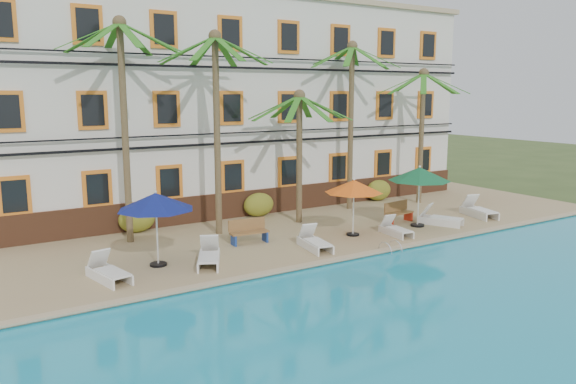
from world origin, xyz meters
TOP-DOWN VIEW (x-y plane):
  - ground at (0.00, 0.00)m, footprint 100.00×100.00m
  - pool_deck at (0.00, 5.00)m, footprint 30.00×12.00m
  - swimming_pool at (0.00, -7.00)m, footprint 26.00×12.00m
  - pool_coping at (0.00, -0.90)m, footprint 30.00×0.35m
  - hotel_building at (0.00, 9.98)m, footprint 25.40×6.44m
  - palm_a at (-6.76, 5.29)m, footprint 4.57×4.57m
  - palm_b at (-3.31, 4.62)m, footprint 4.57×4.57m
  - palm_c at (0.58, 4.60)m, footprint 4.57×4.57m
  - palm_d at (4.33, 5.78)m, footprint 4.57×4.57m
  - palm_e at (8.36, 5.05)m, footprint 4.57×4.57m
  - shrub_left at (-6.09, 6.60)m, footprint 1.50×0.90m
  - shrub_mid at (-0.36, 6.60)m, footprint 1.50×0.90m
  - shrub_right at (6.93, 6.60)m, footprint 1.50×0.90m
  - umbrella_blue at (-6.87, 1.78)m, footprint 2.53×2.53m
  - umbrella_red at (1.14, 1.50)m, footprint 2.33×2.33m
  - umbrella_green at (4.47, 1.24)m, footprint 2.64×2.64m
  - lounger_a at (-8.67, 1.15)m, footprint 1.03×1.98m
  - lounger_b at (-5.38, 1.02)m, footprint 1.47×2.02m
  - lounger_c at (-1.32, 0.67)m, footprint 0.93×1.92m
  - lounger_d at (2.62, 0.63)m, footprint 0.76×1.69m
  - lounger_e at (5.50, 0.96)m, footprint 1.42×1.98m
  - lounger_f at (8.26, 1.15)m, footprint 1.21×2.15m
  - bench_left at (-2.98, 2.69)m, footprint 1.54×0.61m
  - bench_right at (4.24, 2.24)m, footprint 1.55×0.66m
  - pool_ladder at (0.87, -1.00)m, footprint 0.54×0.74m

SIDE VIEW (x-z plane):
  - ground at x=0.00m, z-range 0.00..0.00m
  - swimming_pool at x=0.00m, z-range 0.00..0.20m
  - pool_deck at x=0.00m, z-range 0.00..0.25m
  - pool_ladder at x=0.87m, z-range -0.12..0.62m
  - pool_coping at x=0.00m, z-range 0.25..0.31m
  - lounger_d at x=2.62m, z-range 0.11..0.89m
  - lounger_c at x=-1.32m, z-range 0.10..0.97m
  - lounger_e at x=5.50m, z-range 0.09..0.98m
  - lounger_a at x=-8.67m, z-range 0.09..0.98m
  - lounger_b at x=-5.38m, z-range 0.09..1.00m
  - lounger_f at x=8.26m, z-range 0.08..1.04m
  - bench_left at x=-2.98m, z-range 0.26..1.18m
  - bench_right at x=4.24m, z-range 0.26..1.18m
  - shrub_left at x=-6.09m, z-range 0.25..1.35m
  - shrub_mid at x=-0.36m, z-range 0.25..1.35m
  - shrub_right at x=6.93m, z-range 0.25..1.35m
  - umbrella_red at x=1.14m, z-range 1.07..3.40m
  - umbrella_blue at x=-6.87m, z-range 1.15..3.68m
  - umbrella_green at x=4.47m, z-range 1.18..3.82m
  - palm_c at x=0.58m, z-range 1.21..7.02m
  - palm_e at x=8.36m, z-range 1.32..8.21m
  - hotel_building at x=0.00m, z-range 0.26..10.49m
  - palm_b at x=-3.31m, z-range 1.41..9.48m
  - palm_d at x=4.33m, z-range 1.42..9.51m
  - palm_a at x=-6.76m, z-range 1.44..9.86m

